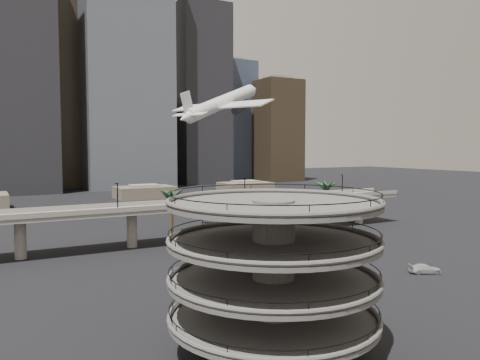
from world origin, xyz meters
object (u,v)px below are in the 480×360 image
airborne_jet (222,103)px  car_a (245,292)px  parking_ramp (273,261)px  car_c (425,269)px  overpass (179,210)px  car_b (285,267)px

airborne_jet → car_a: airborne_jet is taller
parking_ramp → car_a: parking_ramp is taller
car_a → car_c: size_ratio=0.87×
overpass → airborne_jet: bearing=40.5°
car_a → car_c: car_a is taller
car_a → car_b: size_ratio=1.02×
car_c → car_a: bearing=109.2°
car_a → car_b: car_a is taller
overpass → car_b: 34.22m
airborne_jet → car_b: airborne_jet is taller
parking_ramp → car_b: bearing=53.0°
parking_ramp → overpass: parking_ramp is taller
car_a → car_c: bearing=-77.7°
car_b → car_a: bearing=96.2°
airborne_jet → overpass: bearing=-164.5°
parking_ramp → overpass: size_ratio=0.17×
parking_ramp → overpass: bearing=77.6°
airborne_jet → car_a: size_ratio=7.03×
parking_ramp → car_c: 43.31m
airborne_jet → car_c: airborne_jet is taller
parking_ramp → car_c: parking_ramp is taller
overpass → airborne_jet: (19.42, 16.56, 26.48)m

